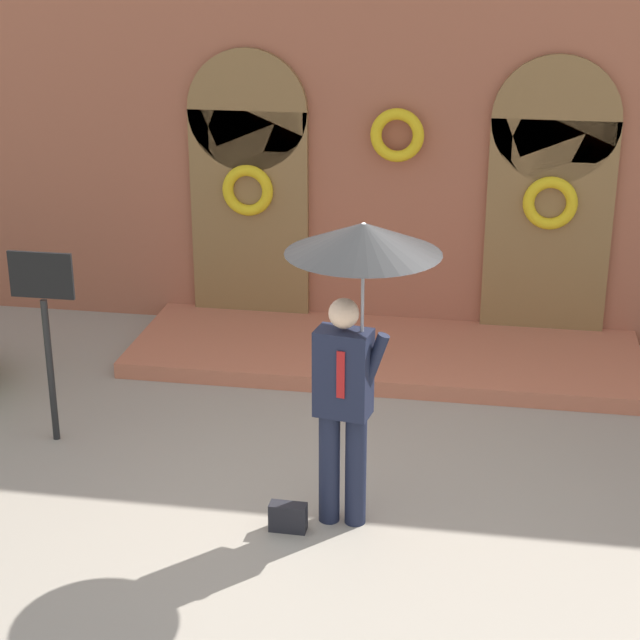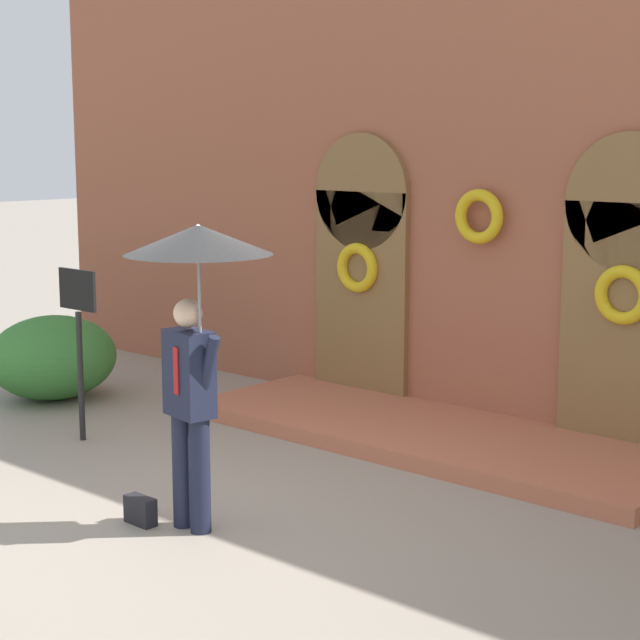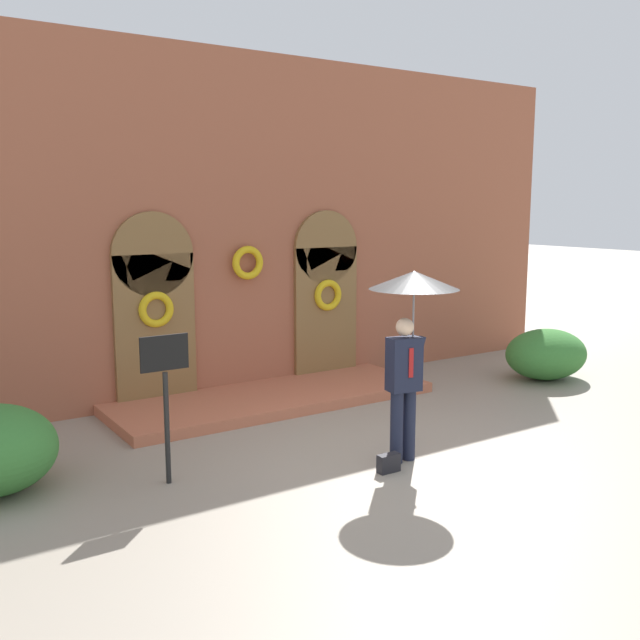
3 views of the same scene
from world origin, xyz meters
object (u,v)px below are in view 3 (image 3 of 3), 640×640
(person_with_umbrella, at_px, (411,308))
(sign_post, at_px, (165,384))
(handbag, at_px, (389,463))
(shrub_right, at_px, (546,354))

(person_with_umbrella, height_order, sign_post, person_with_umbrella)
(handbag, xyz_separation_m, sign_post, (-2.31, 1.13, 1.05))
(handbag, bearing_deg, sign_post, 155.04)
(person_with_umbrella, relative_size, shrub_right, 1.47)
(sign_post, bearing_deg, shrub_right, 6.74)
(person_with_umbrella, distance_m, shrub_right, 5.36)
(handbag, distance_m, shrub_right, 5.69)
(person_with_umbrella, xyz_separation_m, shrub_right, (4.82, 1.83, -1.46))
(sign_post, distance_m, shrub_right, 7.70)
(handbag, relative_size, sign_post, 0.16)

